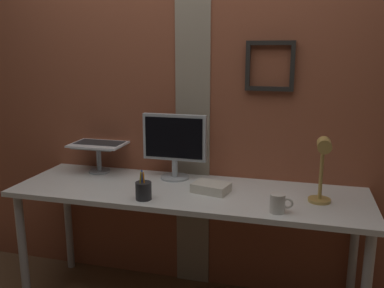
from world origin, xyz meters
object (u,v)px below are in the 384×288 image
at_px(pen_cup, 143,190).
at_px(laptop, 103,135).
at_px(monitor, 174,141).
at_px(desk_lamp, 323,163).
at_px(coffee_mug, 278,203).

bearing_deg(pen_cup, laptop, 134.97).
bearing_deg(laptop, monitor, -7.76).
distance_m(desk_lamp, pen_cup, 0.95).
bearing_deg(laptop, desk_lamp, -12.76).
distance_m(monitor, pen_cup, 0.45).
bearing_deg(desk_lamp, coffee_mug, -142.40).
height_order(monitor, desk_lamp, monitor).
xyz_separation_m(desk_lamp, pen_cup, (-0.92, -0.16, -0.18)).
distance_m(laptop, coffee_mug, 1.29).
bearing_deg(laptop, coffee_mug, -21.74).
bearing_deg(laptop, pen_cup, -45.03).
bearing_deg(monitor, coffee_mug, -31.21).
bearing_deg(pen_cup, monitor, 82.81).
height_order(monitor, laptop, monitor).
bearing_deg(desk_lamp, pen_cup, -170.23).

